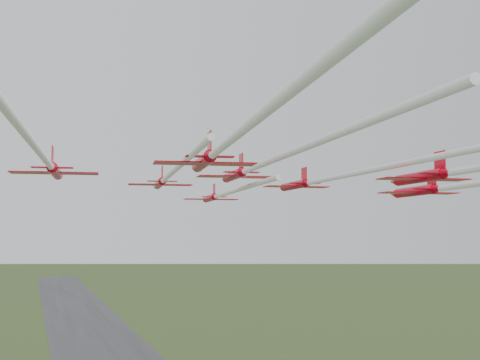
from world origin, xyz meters
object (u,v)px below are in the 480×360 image
object	(u,v)px
jet_row3_mid	(264,164)
jet_row4_right	(473,169)
jet_lead	(222,195)
jet_row3_left	(46,160)
jet_row3_right	(478,183)
jet_row4_left	(224,145)
jet_row2_left	(168,176)
jet_row2_right	(346,175)

from	to	relation	value
jet_row3_mid	jet_row4_right	xyz separation A→B (m)	(13.71, -15.62, -1.63)
jet_lead	jet_row3_left	xyz separation A→B (m)	(-26.19, -30.61, 1.11)
jet_row3_mid	jet_row4_right	world-z (taller)	jet_row3_mid
jet_row3_right	jet_row4_left	distance (m)	32.74
jet_lead	jet_row4_right	distance (m)	48.72
jet_row3_mid	jet_row3_right	bearing A→B (deg)	-7.89
jet_lead	jet_row4_right	xyz separation A→B (m)	(9.04, -47.87, -0.37)
jet_row3_right	jet_lead	bearing A→B (deg)	119.03
jet_lead	jet_row2_left	distance (m)	21.32
jet_lead	jet_row2_right	bearing A→B (deg)	-69.08
jet_lead	jet_row2_right	xyz separation A→B (m)	(7.57, -26.44, 0.90)
jet_row2_right	jet_row3_mid	world-z (taller)	jet_row3_mid
jet_row2_left	jet_row4_right	world-z (taller)	jet_row2_left
jet_row3_right	jet_row3_mid	bearing A→B (deg)	171.31
jet_lead	jet_row3_right	bearing A→B (deg)	-59.68
jet_row3_left	jet_row2_left	bearing A→B (deg)	47.76
jet_lead	jet_row4_right	bearing A→B (deg)	-74.36
jet_row2_left	jet_row4_left	world-z (taller)	jet_row4_left
jet_row2_right	jet_row4_right	xyz separation A→B (m)	(1.47, -21.43, -1.26)
jet_lead	jet_row3_mid	bearing A→B (deg)	-93.30
jet_row2_right	jet_row3_mid	xyz separation A→B (m)	(-12.24, -5.82, 0.37)
jet_row3_left	jet_row4_left	bearing A→B (deg)	-47.17
jet_row2_right	jet_row3_left	world-z (taller)	jet_row3_left
jet_row2_left	jet_row3_right	distance (m)	35.27
jet_row2_left	jet_row3_mid	bearing A→B (deg)	-58.00
jet_row4_right	jet_row3_right	bearing A→B (deg)	53.99
jet_row3_mid	jet_row3_right	distance (m)	22.89
jet_row4_left	jet_row2_left	bearing A→B (deg)	93.83
jet_row3_mid	jet_row4_right	size ratio (longest dim) A/B	1.32
jet_row3_right	jet_row4_right	bearing A→B (deg)	-124.95
jet_row2_right	jet_row3_left	size ratio (longest dim) A/B	1.21
jet_row4_right	jet_row2_right	bearing A→B (deg)	96.51
jet_row2_right	jet_row3_right	size ratio (longest dim) A/B	1.13
jet_row4_left	jet_row4_right	xyz separation A→B (m)	(22.37, -0.14, -1.21)
jet_row3_left	jet_row4_right	bearing A→B (deg)	-20.18
jet_lead	jet_row3_left	size ratio (longest dim) A/B	0.87
jet_lead	jet_row4_left	xyz separation A→B (m)	(-13.33, -47.73, 0.84)
jet_row2_right	jet_row3_mid	size ratio (longest dim) A/B	1.12
jet_row3_mid	jet_row4_left	world-z (taller)	jet_row3_mid
jet_lead	jet_row3_left	distance (m)	40.30
jet_row3_left	jet_row4_right	xyz separation A→B (m)	(35.23, -17.26, -1.48)
jet_row2_left	jet_row4_right	distance (m)	36.67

